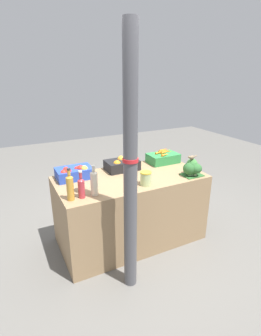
{
  "coord_description": "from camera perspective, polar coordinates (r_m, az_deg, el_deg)",
  "views": [
    {
      "loc": [
        -1.19,
        -2.36,
        1.87
      ],
      "look_at": [
        0.0,
        0.0,
        0.89
      ],
      "focal_mm": 28.0,
      "sensor_mm": 36.0,
      "label": 1
    }
  ],
  "objects": [
    {
      "name": "pickle_jar",
      "position": [
        2.63,
        3.32,
        -2.27
      ],
      "size": [
        0.12,
        0.12,
        0.14
      ],
      "color": "#B2C684",
      "rests_on": "market_table"
    },
    {
      "name": "orange_crate",
      "position": [
        3.03,
        -1.78,
        0.82
      ],
      "size": [
        0.37,
        0.24,
        0.15
      ],
      "color": "black",
      "rests_on": "market_table"
    },
    {
      "name": "juice_bottle_cloudy",
      "position": [
        2.42,
        -7.92,
        -3.12
      ],
      "size": [
        0.07,
        0.07,
        0.29
      ],
      "color": "beige",
      "rests_on": "market_table"
    },
    {
      "name": "ground_plane",
      "position": [
        3.24,
        0.0,
        -14.98
      ],
      "size": [
        10.0,
        10.0,
        0.0
      ],
      "primitive_type": "plane",
      "color": "#605E59"
    },
    {
      "name": "broccoli_pile",
      "position": [
        2.93,
        13.2,
        -0.02
      ],
      "size": [
        0.23,
        0.2,
        0.18
      ],
      "color": "#2D602D",
      "rests_on": "market_table"
    },
    {
      "name": "juice_bottle_ruby",
      "position": [
        2.39,
        -10.66,
        -4.06
      ],
      "size": [
        0.06,
        0.06,
        0.26
      ],
      "color": "#B2333D",
      "rests_on": "market_table"
    },
    {
      "name": "apple_crate",
      "position": [
        2.85,
        -12.17,
        -0.97
      ],
      "size": [
        0.37,
        0.24,
        0.15
      ],
      "color": "#2847B7",
      "rests_on": "market_table"
    },
    {
      "name": "sparrow_bird",
      "position": [
        2.88,
        13.15,
        2.3
      ],
      "size": [
        0.14,
        0.05,
        0.05
      ],
      "rotation": [
        0.0,
        0.0,
        -3.0
      ],
      "color": "#4C3D2D",
      "rests_on": "broccoli_pile"
    },
    {
      "name": "carrot_crate",
      "position": [
        3.3,
        7.1,
        2.24
      ],
      "size": [
        0.37,
        0.25,
        0.15
      ],
      "color": "#2D8442",
      "rests_on": "market_table"
    },
    {
      "name": "support_pole",
      "position": [
        2.09,
        -0.02,
        -1.05
      ],
      "size": [
        0.13,
        0.13,
        2.21
      ],
      "color": "#4C4C51",
      "rests_on": "ground_plane"
    },
    {
      "name": "market_table",
      "position": [
        3.03,
        0.0,
        -8.84
      ],
      "size": [
        1.6,
        0.8,
        0.79
      ],
      "primitive_type": "cube",
      "color": "#937551",
      "rests_on": "ground_plane"
    },
    {
      "name": "juice_bottle_amber",
      "position": [
        2.36,
        -13.02,
        -4.0
      ],
      "size": [
        0.06,
        0.06,
        0.3
      ],
      "color": "gold",
      "rests_on": "market_table"
    }
  ]
}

